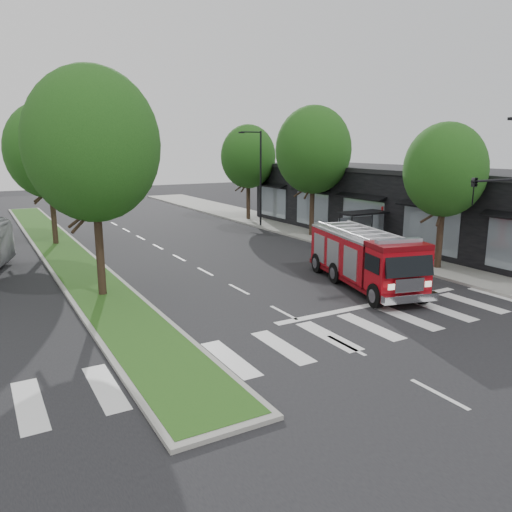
# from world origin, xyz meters

# --- Properties ---
(ground) EXTENTS (140.00, 140.00, 0.00)m
(ground) POSITION_xyz_m (0.00, 0.00, 0.00)
(ground) COLOR black
(ground) RESTS_ON ground
(sidewalk_right) EXTENTS (5.00, 80.00, 0.15)m
(sidewalk_right) POSITION_xyz_m (12.50, 10.00, 0.07)
(sidewalk_right) COLOR gray
(sidewalk_right) RESTS_ON ground
(median) EXTENTS (3.00, 50.00, 0.15)m
(median) POSITION_xyz_m (-6.00, 18.00, 0.08)
(median) COLOR gray
(median) RESTS_ON ground
(storefront_row) EXTENTS (8.00, 30.00, 5.00)m
(storefront_row) POSITION_xyz_m (17.00, 10.00, 2.50)
(storefront_row) COLOR black
(storefront_row) RESTS_ON ground
(bus_shelter) EXTENTS (3.20, 1.60, 2.61)m
(bus_shelter) POSITION_xyz_m (11.20, 8.15, 2.04)
(bus_shelter) COLOR black
(bus_shelter) RESTS_ON ground
(tree_right_near) EXTENTS (4.40, 4.40, 8.05)m
(tree_right_near) POSITION_xyz_m (11.50, 2.00, 5.51)
(tree_right_near) COLOR black
(tree_right_near) RESTS_ON ground
(tree_right_mid) EXTENTS (5.60, 5.60, 9.72)m
(tree_right_mid) POSITION_xyz_m (11.50, 14.00, 6.49)
(tree_right_mid) COLOR black
(tree_right_mid) RESTS_ON ground
(tree_right_far) EXTENTS (5.00, 5.00, 8.73)m
(tree_right_far) POSITION_xyz_m (11.50, 24.00, 5.84)
(tree_right_far) COLOR black
(tree_right_far) RESTS_ON ground
(tree_median_near) EXTENTS (5.80, 5.80, 10.16)m
(tree_median_near) POSITION_xyz_m (-6.00, 6.00, 6.81)
(tree_median_near) COLOR black
(tree_median_near) RESTS_ON ground
(tree_median_far) EXTENTS (5.60, 5.60, 9.72)m
(tree_median_far) POSITION_xyz_m (-6.00, 20.00, 6.49)
(tree_median_far) COLOR black
(tree_median_far) RESTS_ON ground
(streetlight_right_far) EXTENTS (2.11, 0.20, 8.00)m
(streetlight_right_far) POSITION_xyz_m (10.35, 20.00, 4.48)
(streetlight_right_far) COLOR black
(streetlight_right_far) RESTS_ON ground
(fire_engine) EXTENTS (4.38, 8.67, 2.88)m
(fire_engine) POSITION_xyz_m (5.64, 1.50, 1.38)
(fire_engine) COLOR #62050A
(fire_engine) RESTS_ON ground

